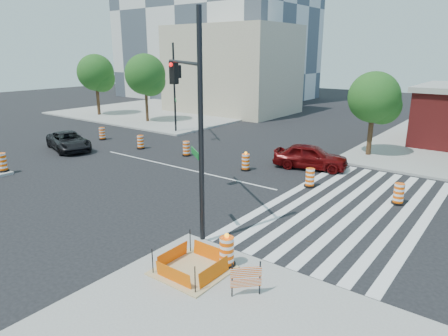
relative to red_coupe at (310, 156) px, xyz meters
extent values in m
plane|color=black|center=(-6.57, -4.83, -0.77)|extent=(120.00, 120.00, 0.00)
cube|color=gray|center=(-24.57, 13.17, -0.70)|extent=(22.00, 22.00, 0.15)
cube|color=silver|center=(1.23, -4.83, -0.77)|extent=(0.45, 13.50, 0.01)
cube|color=silver|center=(2.13, -4.83, -0.77)|extent=(0.45, 13.50, 0.01)
cube|color=silver|center=(3.03, -4.83, -0.77)|extent=(0.45, 13.50, 0.01)
cube|color=silver|center=(3.93, -4.83, -0.77)|extent=(0.45, 13.50, 0.01)
cube|color=silver|center=(4.83, -4.83, -0.77)|extent=(0.45, 13.50, 0.01)
cube|color=silver|center=(5.73, -4.83, -0.77)|extent=(0.45, 13.50, 0.01)
cube|color=silver|center=(6.63, -4.83, -0.77)|extent=(0.45, 13.50, 0.01)
cube|color=silver|center=(7.53, -4.83, -0.77)|extent=(0.45, 13.50, 0.01)
cube|color=silver|center=(-6.57, -4.83, -0.77)|extent=(14.00, 0.12, 0.01)
cube|color=tan|center=(2.43, -13.83, -0.60)|extent=(2.20, 2.20, 0.05)
cube|color=#E85B04|center=(2.43, -14.73, -0.35)|extent=(1.44, 0.02, 0.55)
cube|color=#E85B04|center=(2.43, -12.93, -0.35)|extent=(1.44, 0.02, 0.55)
cube|color=#E85B04|center=(1.53, -13.83, -0.35)|extent=(0.02, 1.44, 0.55)
cube|color=#E85B04|center=(3.33, -13.83, -0.35)|extent=(0.02, 1.44, 0.55)
cylinder|color=black|center=(1.53, -14.73, -0.17)|extent=(0.04, 0.04, 0.90)
cylinder|color=black|center=(3.33, -14.73, -0.17)|extent=(0.04, 0.04, 0.90)
cylinder|color=black|center=(1.53, -12.93, -0.17)|extent=(0.04, 0.04, 0.90)
cylinder|color=black|center=(3.33, -12.93, -0.17)|extent=(0.04, 0.04, 0.90)
cube|color=tan|center=(-18.57, 17.17, 4.23)|extent=(14.00, 10.00, 10.00)
imported|color=#500607|center=(0.00, 0.00, 0.00)|extent=(4.87, 2.98, 1.55)
imported|color=black|center=(-16.46, -6.31, -0.10)|extent=(5.33, 3.57, 1.36)
cylinder|color=black|center=(1.17, -11.84, 3.55)|extent=(0.19, 0.19, 8.35)
cylinder|color=black|center=(-1.35, -9.98, 5.85)|extent=(5.12, 3.82, 0.13)
cube|color=black|center=(-3.12, -8.68, 5.33)|extent=(0.33, 0.29, 1.04)
sphere|color=#FF0C0C|center=(-3.12, -8.86, 5.69)|extent=(0.19, 0.19, 0.19)
cube|color=#0C591E|center=(0.33, -11.22, 2.51)|extent=(1.03, 0.78, 0.26)
cylinder|color=black|center=(-14.82, 3.40, 3.20)|extent=(0.17, 0.17, 7.66)
cylinder|color=black|center=(-12.68, 1.49, 5.31)|extent=(4.37, 3.90, 0.11)
cube|color=black|center=(-11.18, 0.15, 4.83)|extent=(0.31, 0.27, 0.96)
sphere|color=#FF0C0C|center=(-11.18, -0.03, 5.17)|extent=(0.17, 0.17, 0.17)
cube|color=#0C591E|center=(-14.11, 2.76, 2.25)|extent=(0.88, 0.79, 0.24)
cylinder|color=black|center=(3.11, -12.89, -0.57)|extent=(0.60, 0.60, 0.10)
cylinder|color=#FF5605|center=(3.11, -12.89, -0.07)|extent=(0.48, 0.48, 0.96)
sphere|color=#FF990C|center=(3.11, -12.89, 0.48)|extent=(0.16, 0.16, 0.16)
cylinder|color=black|center=(-14.16, -12.16, -0.57)|extent=(0.65, 0.65, 0.11)
cylinder|color=#FF5605|center=(-14.16, -12.16, -0.03)|extent=(0.52, 0.52, 1.03)
cube|color=#FF5605|center=(4.56, -13.90, 0.13)|extent=(0.68, 0.68, 0.30)
cube|color=#FF5605|center=(4.56, -13.90, -0.21)|extent=(0.68, 0.68, 0.24)
cylinder|color=black|center=(4.27, -14.19, -0.08)|extent=(0.04, 0.04, 1.08)
cylinder|color=black|center=(4.85, -13.61, -0.08)|extent=(0.04, 0.04, 1.08)
cylinder|color=#382314|center=(-28.71, 5.29, 1.37)|extent=(0.35, 0.35, 4.29)
sphere|color=#144716|center=(-28.71, 5.29, 4.06)|extent=(4.03, 4.03, 4.03)
sphere|color=#144716|center=(-28.17, 5.61, 3.39)|extent=(2.95, 2.95, 2.95)
sphere|color=#144716|center=(-29.14, 5.07, 3.65)|extent=(2.68, 2.68, 2.68)
cylinder|color=#382314|center=(-20.85, 5.48, 1.39)|extent=(0.29, 0.29, 4.34)
sphere|color=#144716|center=(-20.85, 5.48, 4.10)|extent=(4.07, 4.07, 4.07)
sphere|color=#144716|center=(-20.39, 5.76, 3.43)|extent=(2.98, 2.98, 2.98)
sphere|color=#144716|center=(-21.22, 5.30, 3.70)|extent=(2.71, 2.71, 2.71)
cylinder|color=#382314|center=(1.93, 5.21, 1.05)|extent=(0.33, 0.33, 3.66)
sphere|color=#144716|center=(1.93, 5.21, 3.34)|extent=(3.43, 3.43, 3.43)
sphere|color=#144716|center=(2.46, 5.53, 2.77)|extent=(2.51, 2.51, 2.51)
sphere|color=#144716|center=(1.52, 5.00, 3.00)|extent=(2.29, 2.29, 2.29)
cylinder|color=black|center=(-17.53, -2.56, -0.72)|extent=(0.60, 0.60, 0.10)
cylinder|color=#FF5605|center=(-17.53, -2.56, -0.22)|extent=(0.48, 0.48, 0.95)
cylinder|color=black|center=(-12.50, -2.84, -0.72)|extent=(0.60, 0.60, 0.10)
cylinder|color=#FF5605|center=(-12.50, -2.84, -0.22)|extent=(0.48, 0.48, 0.95)
cylinder|color=black|center=(-8.32, -2.32, -0.72)|extent=(0.60, 0.60, 0.10)
cylinder|color=#FF5605|center=(-8.32, -2.32, -0.22)|extent=(0.48, 0.48, 0.95)
cylinder|color=black|center=(-2.99, -2.78, -0.72)|extent=(0.60, 0.60, 0.10)
cylinder|color=#FF5605|center=(-2.99, -2.78, -0.22)|extent=(0.48, 0.48, 0.95)
sphere|color=#FF990C|center=(-2.99, -2.78, 0.33)|extent=(0.16, 0.16, 0.16)
cylinder|color=black|center=(1.55, -3.30, -0.72)|extent=(0.60, 0.60, 0.10)
cylinder|color=#FF5605|center=(1.55, -3.30, -0.22)|extent=(0.48, 0.48, 0.95)
cylinder|color=black|center=(6.05, -3.09, -0.72)|extent=(0.60, 0.60, 0.10)
cylinder|color=#FF5605|center=(6.05, -3.09, -0.22)|extent=(0.48, 0.48, 0.95)
camera|label=1|loc=(10.22, -22.43, 6.25)|focal=32.00mm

